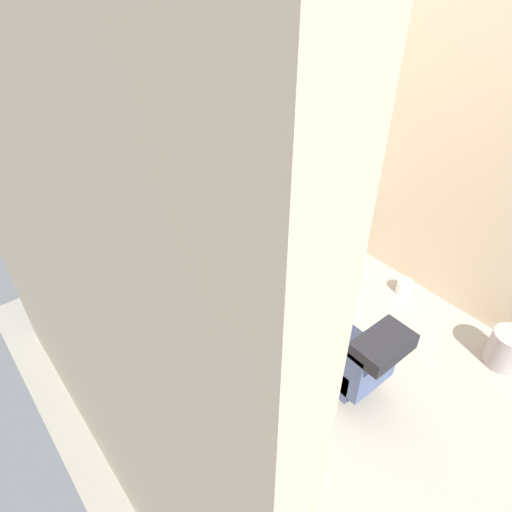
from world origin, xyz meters
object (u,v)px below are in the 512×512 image
(soap_dispenser, at_px, (71,221))
(trash_can, at_px, (506,349))
(bottle_pink, at_px, (123,201))
(bottle_amber, at_px, (84,212))
(tissue_box, at_px, (290,150))
(toilet, at_px, (300,205))
(toiletry_bag, at_px, (305,144))
(vanity_cabinet, at_px, (132,286))
(faucet, at_px, (105,210))
(person_plumber, at_px, (323,343))
(bottle_clear, at_px, (98,210))
(paper_towel_roll, at_px, (298,268))
(toilet_paper_roll, at_px, (405,287))
(bottle_blue, at_px, (110,206))

(soap_dispenser, xyz_separation_m, trash_can, (1.76, -1.66, -0.77))
(bottle_pink, bearing_deg, bottle_amber, 173.15)
(tissue_box, relative_size, soap_dispenser, 1.33)
(toilet, relative_size, toiletry_bag, 6.05)
(vanity_cabinet, xyz_separation_m, toiletry_bag, (1.55, 0.19, 0.39))
(faucet, bearing_deg, person_plumber, -54.26)
(faucet, bearing_deg, bottle_clear, 158.13)
(person_plumber, distance_m, bottle_amber, 1.50)
(toilet, height_order, person_plumber, toilet)
(faucet, relative_size, trash_can, 0.42)
(person_plumber, xyz_separation_m, trash_can, (0.84, -0.67, -0.06))
(faucet, xyz_separation_m, bottle_amber, (-0.11, -0.00, 0.03))
(bottle_amber, xyz_separation_m, bottle_pink, (0.21, -0.03, -0.00))
(person_plumber, bearing_deg, paper_towel_roll, 57.46)
(faucet, height_order, toilet_paper_roll, faucet)
(paper_towel_roll, bearing_deg, faucet, 162.29)
(vanity_cabinet, distance_m, soap_dispenser, 0.52)
(bottle_amber, bearing_deg, bottle_pink, -6.85)
(faucet, bearing_deg, bottle_amber, -178.30)
(toiletry_bag, height_order, bottle_blue, bottle_blue)
(faucet, bearing_deg, bottle_blue, -53.86)
(soap_dispenser, relative_size, bottle_amber, 0.99)
(trash_can, xyz_separation_m, toilet_paper_roll, (0.06, 0.74, -0.07))
(bottle_amber, distance_m, trash_can, 2.51)
(person_plumber, bearing_deg, toilet_paper_roll, 4.53)
(faucet, distance_m, tissue_box, 1.40)
(faucet, height_order, toiletry_bag, faucet)
(bottle_amber, bearing_deg, faucet, 1.70)
(faucet, distance_m, bottle_clear, 0.03)
(bottle_blue, distance_m, trash_can, 2.40)
(tissue_box, xyz_separation_m, trash_can, (0.17, -1.73, -0.68))
(faucet, xyz_separation_m, paper_towel_roll, (1.14, -0.37, -0.76))
(vanity_cabinet, relative_size, bottle_pink, 5.13)
(trash_can, height_order, toilet_paper_roll, trash_can)
(toiletry_bag, bearing_deg, tissue_box, 180.00)
(vanity_cabinet, xyz_separation_m, person_plumber, (0.73, -0.87, -0.24))
(paper_towel_roll, distance_m, toilet_paper_roll, 0.76)
(vanity_cabinet, relative_size, bottle_blue, 5.27)
(soap_dispenser, height_order, bottle_blue, soap_dispenser)
(faucet, height_order, trash_can, faucet)
(vanity_cabinet, bearing_deg, faucet, 91.31)
(vanity_cabinet, bearing_deg, toilet_paper_roll, -26.04)
(toilet, bearing_deg, person_plumber, -126.41)
(trash_can, distance_m, toilet_paper_roll, 0.75)
(toilet, distance_m, bottle_clear, 1.56)
(soap_dispenser, distance_m, bottle_amber, 0.08)
(soap_dispenser, distance_m, bottle_clear, 0.16)
(faucet, relative_size, toiletry_bag, 0.81)
(toilet_paper_roll, bearing_deg, bottle_clear, 150.16)
(tissue_box, height_order, paper_towel_roll, tissue_box)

